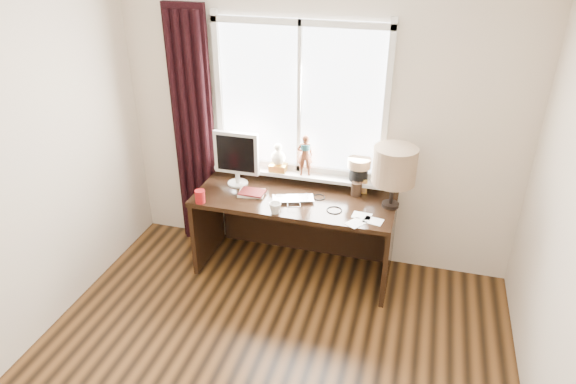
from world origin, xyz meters
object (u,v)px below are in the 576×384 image
(mug, at_px, (275,208))
(table_lamp, at_px, (394,166))
(red_cup, at_px, (200,196))
(monitor, at_px, (236,155))
(laptop, at_px, (293,199))
(desk, at_px, (297,216))

(mug, relative_size, table_lamp, 0.19)
(red_cup, height_order, monitor, monitor)
(red_cup, bearing_deg, table_lamp, 13.33)
(laptop, bearing_deg, desk, 73.48)
(table_lamp, bearing_deg, mug, -157.58)
(red_cup, bearing_deg, mug, 0.00)
(laptop, distance_m, red_cup, 0.78)
(laptop, xyz_separation_m, red_cup, (-0.74, -0.24, 0.04))
(laptop, distance_m, desk, 0.30)
(table_lamp, bearing_deg, desk, 177.57)
(mug, xyz_separation_m, table_lamp, (0.88, 0.36, 0.31))
(mug, relative_size, desk, 0.06)
(red_cup, xyz_separation_m, table_lamp, (1.53, 0.36, 0.31))
(desk, distance_m, table_lamp, 1.00)
(mug, xyz_separation_m, monitor, (-0.47, 0.40, 0.23))
(mug, xyz_separation_m, red_cup, (-0.65, 0.00, 0.01))
(laptop, xyz_separation_m, mug, (-0.09, -0.24, 0.04))
(laptop, height_order, table_lamp, table_lamp)
(mug, bearing_deg, red_cup, 180.00)
(monitor, xyz_separation_m, table_lamp, (1.35, -0.04, 0.09))
(monitor, bearing_deg, desk, -0.46)
(desk, height_order, monitor, monitor)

